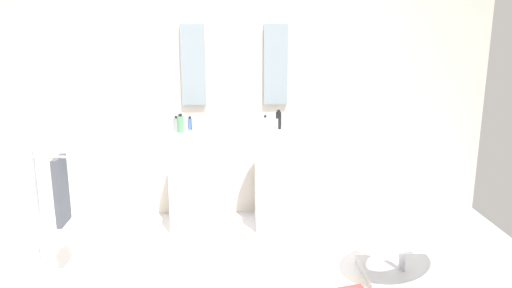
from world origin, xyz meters
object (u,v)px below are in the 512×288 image
Objects in this scene: soap_bottle_blue at (190,124)px; soap_bottle_green at (181,124)px; lounge_chair at (404,233)px; towel_rack at (57,194)px; pedestal_sink_right at (278,178)px; pedestal_sink_left at (194,179)px; soap_bottle_clear at (265,124)px; soap_bottle_black at (279,120)px; soap_bottle_grey at (177,125)px.

soap_bottle_green is at bearing -121.38° from soap_bottle_blue.
towel_rack reaches higher than lounge_chair.
pedestal_sink_right is 1.31m from lounge_chair.
soap_bottle_clear is (0.65, 0.05, 0.50)m from pedestal_sink_left.
soap_bottle_black is (0.80, -0.01, 0.03)m from soap_bottle_blue.
pedestal_sink_right is 0.53m from soap_bottle_black.
soap_bottle_green reaches higher than soap_bottle_clear.
lounge_chair is at bearing -50.94° from pedestal_sink_right.
lounge_chair is 1.54m from soap_bottle_clear.
soap_bottle_black is (0.78, 0.13, 0.51)m from pedestal_sink_left.
soap_bottle_blue is at bearing 144.31° from lounge_chair.
pedestal_sink_left is at bearing 147.35° from lounge_chair.
lounge_chair is 6.22× the size of soap_bottle_black.
soap_bottle_blue is 0.85× the size of soap_bottle_grey.
pedestal_sink_left is at bearing -13.65° from soap_bottle_green.
pedestal_sink_left is at bearing -175.75° from soap_bottle_clear.
soap_bottle_clear reaches higher than lounge_chair.
soap_bottle_grey is at bearing 176.85° from pedestal_sink_right.
pedestal_sink_left is 5.59× the size of soap_bottle_black.
towel_rack is at bearing -150.16° from soap_bottle_black.
pedestal_sink_left is 6.85× the size of soap_bottle_clear.
soap_bottle_clear is 0.75m from soap_bottle_green.
soap_bottle_blue is 0.84× the size of soap_bottle_clear.
soap_bottle_blue is 0.14m from soap_bottle_green.
soap_bottle_blue is 0.68m from soap_bottle_clear.
soap_bottle_grey is at bearing -174.69° from soap_bottle_black.
soap_bottle_black is 0.88m from soap_bottle_green.
soap_bottle_black is (0.91, 0.08, 0.02)m from soap_bottle_grey.
pedestal_sink_right is at bearing 0.00° from pedestal_sink_left.
lounge_chair is at bearing -4.22° from towel_rack.
pedestal_sink_right is 5.59× the size of soap_bottle_black.
soap_bottle_blue reaches higher than pedestal_sink_right.
soap_bottle_blue is at bearing 101.38° from pedestal_sink_left.
pedestal_sink_left is at bearing -19.85° from soap_bottle_grey.
soap_bottle_black is at bearing 83.69° from pedestal_sink_right.
pedestal_sink_right reaches higher than lounge_chair.
pedestal_sink_right is 0.51m from soap_bottle_clear.
soap_bottle_black reaches higher than pedestal_sink_right.
soap_bottle_black reaches higher than soap_bottle_grey.
soap_bottle_black reaches higher than pedestal_sink_left.
soap_bottle_clear is (-0.94, 1.06, 0.60)m from lounge_chair.
lounge_chair is 2.11m from soap_bottle_grey.
soap_bottle_green is (-0.86, 0.02, 0.51)m from pedestal_sink_right.
soap_bottle_grey is (-0.79, 0.00, -0.00)m from soap_bottle_clear.
soap_bottle_clear is at bearing 131.36° from lounge_chair.
soap_bottle_blue is (-0.03, 0.14, 0.48)m from pedestal_sink_left.
pedestal_sink_left is 1.00× the size of pedestal_sink_right.
pedestal_sink_right is 1.03m from soap_bottle_grey.
pedestal_sink_right is 0.94m from soap_bottle_blue.
soap_bottle_blue reaches higher than pedestal_sink_left.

